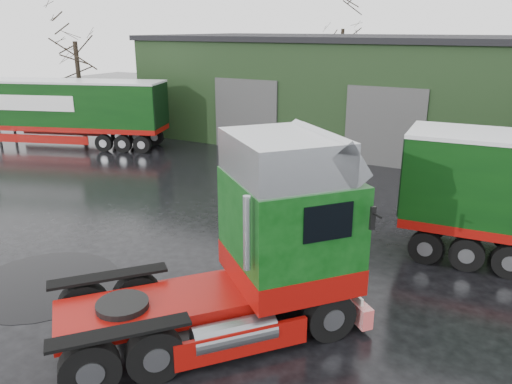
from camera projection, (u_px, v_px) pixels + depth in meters
ground at (189, 266)px, 14.89m from camera, size 100.00×100.00×0.00m
warehouse at (412, 91)px, 29.66m from camera, size 32.40×12.40×6.30m
hero_tractor at (202, 243)px, 10.91m from camera, size 7.24×7.70×4.62m
trailer_left at (61, 113)px, 29.42m from camera, size 12.73×6.57×3.91m
tree_left at (78, 69)px, 31.27m from camera, size 4.40×4.40×8.50m
tree_back_a at (342, 53)px, 41.13m from camera, size 4.40×4.40×9.50m
puddle_0 at (43, 284)px, 13.87m from camera, size 4.09×4.09×0.01m
puddle_1 at (253, 260)px, 15.29m from camera, size 2.00×2.00×0.01m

